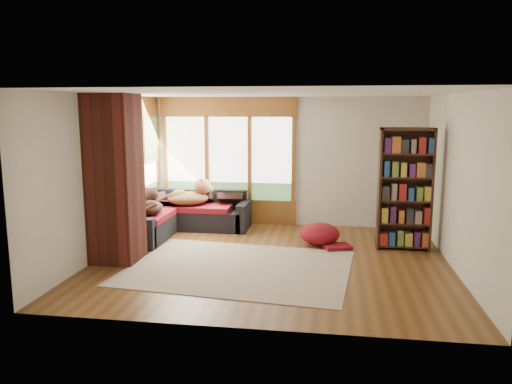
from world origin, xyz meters
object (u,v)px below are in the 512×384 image
(dog_brindle, at_px, (151,200))
(bookshelf, at_px, (405,189))
(pouf, at_px, (320,233))
(dog_tan, at_px, (191,191))
(area_rug, at_px, (239,267))
(sectional_sofa, at_px, (183,215))
(brick_chimney, at_px, (115,179))

(dog_brindle, bearing_deg, bookshelf, -107.01)
(pouf, xyz_separation_m, dog_tan, (-2.53, 0.73, 0.57))
(area_rug, relative_size, dog_tan, 3.51)
(bookshelf, bearing_deg, sectional_sofa, 170.01)
(bookshelf, xyz_separation_m, dog_brindle, (-4.47, -0.02, -0.30))
(sectional_sofa, xyz_separation_m, bookshelf, (4.09, -0.72, 0.73))
(area_rug, height_order, bookshelf, bookshelf)
(brick_chimney, relative_size, dog_brindle, 3.27)
(area_rug, distance_m, pouf, 1.92)
(brick_chimney, height_order, area_rug, brick_chimney)
(area_rug, relative_size, bookshelf, 1.59)
(dog_brindle, bearing_deg, sectional_sofa, -43.98)
(sectional_sofa, distance_m, dog_tan, 0.50)
(pouf, relative_size, dog_tan, 0.75)
(brick_chimney, relative_size, dog_tan, 2.78)
(area_rug, height_order, dog_tan, dog_tan)
(dog_brindle, bearing_deg, brick_chimney, 159.51)
(pouf, bearing_deg, dog_brindle, -178.10)
(sectional_sofa, xyz_separation_m, dog_tan, (0.16, 0.08, 0.47))
(brick_chimney, bearing_deg, bookshelf, 16.29)
(dog_tan, bearing_deg, dog_brindle, -141.00)
(dog_tan, bearing_deg, area_rug, -76.91)
(dog_tan, height_order, dog_brindle, dog_tan)
(area_rug, bearing_deg, bookshelf, 28.96)
(brick_chimney, distance_m, dog_tan, 2.28)
(dog_brindle, bearing_deg, pouf, -105.40)
(brick_chimney, xyz_separation_m, sectional_sofa, (0.45, 2.05, -1.00))
(brick_chimney, distance_m, sectional_sofa, 2.32)
(brick_chimney, xyz_separation_m, dog_brindle, (0.07, 1.30, -0.57))
(dog_tan, bearing_deg, brick_chimney, -124.09)
(pouf, relative_size, dog_brindle, 0.88)
(area_rug, height_order, pouf, pouf)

